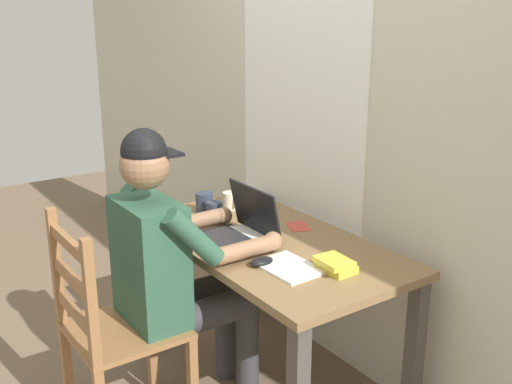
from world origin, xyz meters
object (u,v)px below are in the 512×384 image
laptop (239,229)px  coffee_mug_spare (205,203)px  seated_person (174,262)px  landscape_photo_print (298,226)px  book_stack_main (335,265)px  coffee_mug_white (230,201)px  coffee_mug_dark (215,212)px  desk (268,261)px  wooden_chair (112,331)px  computer_mouse (262,262)px

laptop → coffee_mug_spare: size_ratio=2.65×
seated_person → landscape_photo_print: (0.01, 0.63, 0.02)m
book_stack_main → coffee_mug_white: bearing=175.7°
coffee_mug_spare → book_stack_main: size_ratio=0.85×
coffee_mug_dark → landscape_photo_print: (0.28, 0.28, -0.05)m
desk → laptop: (-0.06, -0.11, 0.16)m
coffee_mug_white → landscape_photo_print: (0.38, 0.13, -0.04)m
seated_person → wooden_chair: size_ratio=1.32×
coffee_mug_dark → book_stack_main: 0.74m
coffee_mug_spare → book_stack_main: coffee_mug_spare is taller
desk → book_stack_main: bearing=2.7°
seated_person → coffee_mug_spare: seated_person is taller
coffee_mug_white → book_stack_main: (0.85, -0.06, -0.02)m
computer_mouse → book_stack_main: bearing=44.5°
computer_mouse → coffee_mug_dark: (-0.54, 0.11, 0.03)m
desk → book_stack_main: book_stack_main is taller
desk → seated_person: seated_person is taller
coffee_mug_dark → desk: bearing=12.0°
seated_person → coffee_mug_dark: (-0.26, 0.35, 0.07)m
wooden_chair → coffee_mug_white: wooden_chair is taller
desk → landscape_photo_print: size_ratio=9.90×
desk → wooden_chair: 0.72m
wooden_chair → coffee_mug_dark: wooden_chair is taller
landscape_photo_print → coffee_mug_dark: bearing=-113.4°
seated_person → landscape_photo_print: seated_person is taller
seated_person → coffee_mug_dark: size_ratio=10.81×
wooden_chair → coffee_mug_white: bearing=115.3°
laptop → computer_mouse: laptop is taller
coffee_mug_spare → coffee_mug_dark: bearing=-9.0°
laptop → coffee_mug_white: (-0.37, 0.19, -0.01)m
landscape_photo_print → coffee_mug_spare: bearing=-126.2°
wooden_chair → landscape_photo_print: (0.01, 0.91, 0.25)m
coffee_mug_white → coffee_mug_dark: size_ratio=0.95×
landscape_photo_print → laptop: bearing=-70.2°
coffee_mug_dark → book_stack_main: (0.74, 0.09, -0.02)m
landscape_photo_print → book_stack_main: bearing=-0.8°
wooden_chair → book_stack_main: 0.91m
computer_mouse → coffee_mug_white: bearing=157.7°
desk → coffee_mug_spare: (-0.46, -0.05, 0.15)m
computer_mouse → coffee_mug_spare: (-0.67, 0.13, 0.03)m
computer_mouse → coffee_mug_spare: size_ratio=0.80×
wooden_chair → coffee_mug_dark: 0.75m
computer_mouse → coffee_mug_white: (-0.64, 0.26, 0.03)m
desk → computer_mouse: (0.21, -0.18, 0.12)m
laptop → coffee_mug_white: laptop is taller
laptop → book_stack_main: laptop is taller
seated_person → computer_mouse: (0.27, 0.24, 0.04)m
desk → computer_mouse: 0.30m
wooden_chair → laptop: size_ratio=2.85×
desk → laptop: laptop is taller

